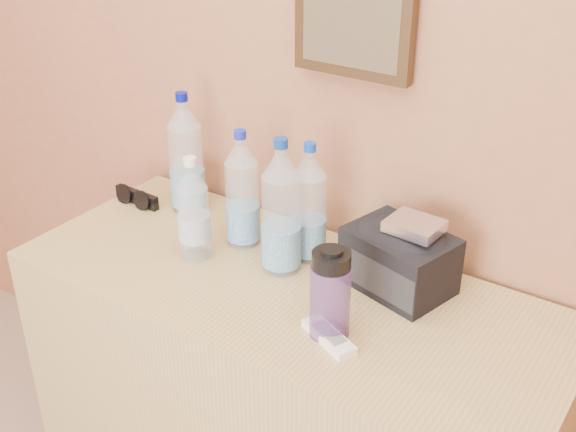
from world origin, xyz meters
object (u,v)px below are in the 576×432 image
object	(u,v)px
pet_small	(194,214)
sunglasses	(137,197)
pet_large_d	(281,214)
dresser	(286,417)
ac_remote	(329,337)
pet_large_b	(309,208)
pet_large_a	(186,159)
foil_packet	(415,226)
nalgene_bottle	(330,293)
pet_large_c	(242,195)
toiletry_bag	(399,257)

from	to	relation	value
pet_small	sunglasses	bearing A→B (deg)	159.29
pet_large_d	pet_small	size ratio (longest dim) A/B	1.27
dresser	ac_remote	distance (m)	0.49
pet_large_b	pet_large_d	distance (m)	0.09
pet_large_a	foil_packet	bearing A→B (deg)	-2.22
pet_large_a	pet_large_b	world-z (taller)	pet_large_a
ac_remote	foil_packet	bearing A→B (deg)	101.97
ac_remote	sunglasses	bearing A→B (deg)	-172.36
ac_remote	pet_large_b	bearing A→B (deg)	153.92
sunglasses	ac_remote	world-z (taller)	sunglasses
nalgene_bottle	pet_large_d	bearing A→B (deg)	145.94
pet_large_c	sunglasses	bearing A→B (deg)	179.73
dresser	nalgene_bottle	xyz separation A→B (m)	(0.18, -0.10, 0.52)
pet_large_a	toiletry_bag	xyz separation A→B (m)	(0.67, -0.03, -0.07)
pet_large_a	pet_large_c	bearing A→B (deg)	-14.92
ac_remote	foil_packet	size ratio (longest dim) A/B	1.22
pet_large_d	foil_packet	bearing A→B (deg)	16.00
nalgene_bottle	toiletry_bag	xyz separation A→B (m)	(0.04, 0.24, -0.02)
toiletry_bag	pet_large_a	bearing A→B (deg)	-167.91
pet_large_a	pet_large_b	distance (m)	0.42
dresser	pet_large_c	xyz separation A→B (m)	(-0.20, 0.10, 0.56)
pet_large_c	sunglasses	distance (m)	0.40
sunglasses	foil_packet	xyz separation A→B (m)	(0.84, 0.04, 0.15)
pet_large_a	nalgene_bottle	bearing A→B (deg)	-23.29
pet_large_b	pet_small	size ratio (longest dim) A/B	1.14
dresser	ac_remote	size ratio (longest dim) A/B	9.43
foil_packet	pet_large_d	bearing A→B (deg)	-164.00
pet_large_b	nalgene_bottle	distance (m)	0.32
dresser	toiletry_bag	world-z (taller)	toiletry_bag
pet_large_a	sunglasses	world-z (taller)	pet_large_a
ac_remote	nalgene_bottle	bearing A→B (deg)	143.28
pet_large_a	pet_small	xyz separation A→B (m)	(0.18, -0.19, -0.03)
pet_large_b	pet_large_c	world-z (taller)	pet_large_c
pet_large_c	nalgene_bottle	size ratio (longest dim) A/B	1.48
dresser	toiletry_bag	bearing A→B (deg)	32.78
pet_large_a	pet_large_b	xyz separation A→B (m)	(0.42, -0.03, -0.02)
pet_large_a	nalgene_bottle	world-z (taller)	pet_large_a
pet_large_d	nalgene_bottle	bearing A→B (deg)	-34.06
nalgene_bottle	toiletry_bag	distance (m)	0.25
ac_remote	pet_small	bearing A→B (deg)	-169.15
pet_large_c	pet_small	bearing A→B (deg)	-115.31
pet_small	pet_large_d	bearing A→B (deg)	18.99
pet_large_c	pet_small	xyz separation A→B (m)	(-0.06, -0.12, -0.02)
nalgene_bottle	sunglasses	distance (m)	0.80
pet_large_b	toiletry_bag	size ratio (longest dim) A/B	1.31
pet_large_c	pet_large_a	bearing A→B (deg)	165.08
pet_large_c	ac_remote	distance (m)	0.48
pet_small	dresser	bearing A→B (deg)	3.84
dresser	pet_small	distance (m)	0.60
pet_large_c	ac_remote	world-z (taller)	pet_large_c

